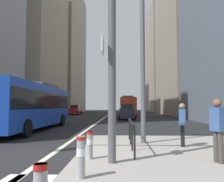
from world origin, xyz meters
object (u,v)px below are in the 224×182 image
at_px(pedestrian_walking, 218,127).
at_px(city_bus_blue_oncoming, 32,104).
at_px(bollard_left, 81,155).
at_px(car_receding_near, 127,112).
at_px(bollard_right, 90,143).
at_px(pedestrian_waiting, 182,122).
at_px(city_bus_red_receding, 127,105).
at_px(car_oncoming_mid, 75,110).
at_px(street_lamp_post, 142,23).
at_px(car_receding_far, 128,109).
at_px(traffic_signal_gantry, 44,22).

bearing_deg(pedestrian_walking, city_bus_blue_oncoming, 133.44).
bearing_deg(bollard_left, car_receding_near, 86.10).
bearing_deg(bollard_right, pedestrian_waiting, 33.36).
relative_size(city_bus_red_receding, car_oncoming_mid, 2.54).
bearing_deg(city_bus_blue_oncoming, pedestrian_waiting, -38.75).
bearing_deg(bollard_right, city_bus_red_receding, 86.44).
relative_size(car_oncoming_mid, bollard_left, 5.22).
xyz_separation_m(car_oncoming_mid, pedestrian_walking, (11.75, -38.95, 0.12)).
xyz_separation_m(city_bus_red_receding, pedestrian_waiting, (1.19, -31.29, -0.78)).
xyz_separation_m(car_oncoming_mid, car_receding_near, (9.84, -16.78, -0.00)).
relative_size(street_lamp_post, bollard_right, 10.10).
xyz_separation_m(car_oncoming_mid, street_lamp_post, (10.04, -35.68, 4.29)).
bearing_deg(car_receding_far, bollard_right, -93.40).
height_order(car_oncoming_mid, pedestrian_waiting, car_oncoming_mid).
bearing_deg(pedestrian_walking, bollard_right, 174.60).
relative_size(city_bus_blue_oncoming, car_receding_near, 2.75).
distance_m(car_receding_near, bollard_right, 21.89).
xyz_separation_m(car_receding_far, bollard_right, (-2.60, -43.71, -0.40)).
distance_m(bollard_left, pedestrian_waiting, 5.11).
bearing_deg(city_bus_blue_oncoming, city_bus_red_receding, 73.03).
height_order(pedestrian_waiting, pedestrian_walking, pedestrian_walking).
height_order(car_receding_far, bollard_right, car_receding_far).
bearing_deg(street_lamp_post, bollard_left, -110.93).
xyz_separation_m(city_bus_red_receding, car_receding_far, (0.51, 10.26, -0.85)).
height_order(city_bus_red_receding, street_lamp_post, street_lamp_post).
bearing_deg(city_bus_blue_oncoming, car_oncoming_mid, 95.46).
xyz_separation_m(city_bus_blue_oncoming, bollard_left, (5.41, -10.87, -1.19)).
distance_m(street_lamp_post, bollard_left, 6.86).
bearing_deg(city_bus_blue_oncoming, bollard_left, -63.55).
relative_size(car_receding_far, bollard_right, 5.41).
xyz_separation_m(car_receding_near, car_receding_far, (0.93, 21.88, 0.00)).
distance_m(car_oncoming_mid, bollard_left, 41.23).
relative_size(bollard_left, pedestrian_walking, 0.51).
xyz_separation_m(car_receding_far, traffic_signal_gantry, (-3.86, -44.16, 3.11)).
xyz_separation_m(street_lamp_post, bollard_left, (-1.80, -4.72, -4.64)).
relative_size(traffic_signal_gantry, bollard_right, 7.57).
relative_size(city_bus_blue_oncoming, car_oncoming_mid, 2.49).
bearing_deg(street_lamp_post, traffic_signal_gantry, -132.82).
xyz_separation_m(street_lamp_post, pedestrian_walking, (1.71, -3.26, -4.17)).
xyz_separation_m(city_bus_blue_oncoming, car_receding_near, (7.02, 12.74, -0.85)).
bearing_deg(city_bus_red_receding, pedestrian_waiting, -87.81).
xyz_separation_m(street_lamp_post, pedestrian_waiting, (1.42, -0.77, -4.22)).
height_order(street_lamp_post, pedestrian_walking, street_lamp_post).
bearing_deg(traffic_signal_gantry, bollard_right, 19.47).
xyz_separation_m(car_receding_near, street_lamp_post, (0.20, -18.90, 4.29)).
xyz_separation_m(city_bus_blue_oncoming, street_lamp_post, (7.21, -6.16, 3.45)).
distance_m(city_bus_blue_oncoming, bollard_right, 10.62).
bearing_deg(car_receding_far, city_bus_blue_oncoming, -102.93).
bearing_deg(pedestrian_waiting, city_bus_red_receding, 92.19).
bearing_deg(street_lamp_post, pedestrian_waiting, -28.54).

